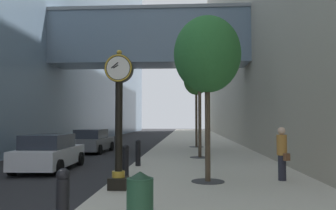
{
  "coord_description": "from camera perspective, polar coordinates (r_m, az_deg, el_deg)",
  "views": [
    {
      "loc": [
        2.59,
        -3.33,
        2.18
      ],
      "look_at": [
        1.05,
        22.97,
        3.37
      ],
      "focal_mm": 35.96,
      "sensor_mm": 36.0,
      "label": 1
    }
  ],
  "objects": [
    {
      "name": "street_tree_mid_near",
      "position": [
        18.84,
        5.37,
        6.97
      ],
      "size": [
        2.31,
        2.31,
        6.53
      ],
      "color": "#333335",
      "rests_on": "sidewalk_right"
    },
    {
      "name": "bollard_fourth",
      "position": [
        15.27,
        -5.1,
        -7.94
      ],
      "size": [
        0.24,
        0.24,
        1.18
      ],
      "color": "black",
      "rests_on": "sidewalk_right"
    },
    {
      "name": "trash_bin",
      "position": [
        6.75,
        -4.76,
        -15.44
      ],
      "size": [
        0.53,
        0.53,
        1.05
      ],
      "color": "#234C33",
      "rests_on": "sidewalk_right"
    },
    {
      "name": "sidewalk_right",
      "position": [
        33.4,
        4.93,
        -6.21
      ],
      "size": [
        6.99,
        80.0,
        0.14
      ],
      "primitive_type": "cube",
      "color": "beige",
      "rests_on": "ground"
    },
    {
      "name": "street_tree_mid_far",
      "position": [
        25.99,
        4.81,
        4.04
      ],
      "size": [
        1.93,
        1.93,
        6.21
      ],
      "color": "#333335",
      "rests_on": "sidewalk_right"
    },
    {
      "name": "ground_plane",
      "position": [
        30.51,
        -1.53,
        -6.69
      ],
      "size": [
        110.0,
        110.0,
        0.0
      ],
      "primitive_type": "plane",
      "color": "#262628",
      "rests_on": "ground"
    },
    {
      "name": "bollard_third",
      "position": [
        12.29,
        -7.2,
        -9.23
      ],
      "size": [
        0.24,
        0.24,
        1.18
      ],
      "color": "black",
      "rests_on": "sidewalk_right"
    },
    {
      "name": "pedestrian_walking",
      "position": [
        12.16,
        18.76,
        -7.54
      ],
      "size": [
        0.46,
        0.52,
        1.81
      ],
      "color": "#23232D",
      "rests_on": "sidewalk_right"
    },
    {
      "name": "car_white_near",
      "position": [
        15.72,
        -19.47,
        -7.61
      ],
      "size": [
        2.2,
        4.41,
        1.57
      ],
      "color": "silver",
      "rests_on": "ground"
    },
    {
      "name": "street_tree_near",
      "position": [
        11.55,
        6.66,
        8.4
      ],
      "size": [
        2.26,
        2.26,
        5.57
      ],
      "color": "#333335",
      "rests_on": "sidewalk_right"
    },
    {
      "name": "car_grey_mid",
      "position": [
        23.44,
        -12.75,
        -5.99
      ],
      "size": [
        2.21,
        4.39,
        1.56
      ],
      "color": "slate",
      "rests_on": "ground"
    },
    {
      "name": "bollard_nearest",
      "position": [
        6.5,
        -17.41,
        -15.14
      ],
      "size": [
        0.24,
        0.24,
        1.18
      ],
      "color": "black",
      "rests_on": "sidewalk_right"
    },
    {
      "name": "street_clock",
      "position": [
        10.16,
        -8.34,
        -1.23
      ],
      "size": [
        0.84,
        0.55,
        4.16
      ],
      "color": "black",
      "rests_on": "sidewalk_right"
    }
  ]
}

